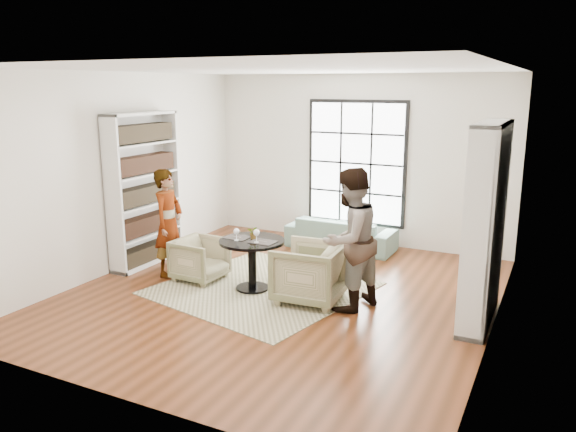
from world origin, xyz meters
The scene contains 16 objects.
ground centered at (0.00, 0.00, 0.00)m, with size 6.00×6.00×0.00m, color brown.
room_shell centered at (0.00, 0.54, 1.26)m, with size 6.00×6.01×6.00m.
rug centered at (-0.33, 0.08, 0.01)m, with size 2.55×2.55×0.01m, color tan.
pedestal_table centered at (-0.43, -0.02, 0.53)m, with size 0.91×0.91×0.73m.
sofa centered at (-0.06, 2.45, 0.27)m, with size 1.88×0.73×0.55m, color gray.
armchair_left centered at (-1.32, 0.00, 0.31)m, with size 0.67×0.69×0.63m, color tan.
armchair_right centered at (0.45, -0.05, 0.39)m, with size 0.84×0.87×0.79m, color tan.
person_left centered at (-1.87, 0.00, 0.80)m, with size 0.59×0.39×1.61m, color gray.
person_right centered at (1.00, -0.05, 0.91)m, with size 0.88×0.69×1.82m, color gray.
placemat_left centered at (-0.68, -0.01, 0.73)m, with size 0.34×0.26×0.01m, color black.
placemat_right centered at (-0.24, -0.05, 0.73)m, with size 0.34×0.26×0.01m, color black.
cutlery_left centered at (-0.68, -0.01, 0.74)m, with size 0.14×0.22×0.01m, color silver, non-canonical shape.
cutlery_right centered at (-0.24, -0.05, 0.74)m, with size 0.14×0.22×0.01m, color silver, non-canonical shape.
wine_glass_left centered at (-0.61, -0.14, 0.85)m, with size 0.08×0.08×0.17m.
wine_glass_right centered at (-0.31, -0.11, 0.86)m, with size 0.09×0.09×0.19m.
flower_centerpiece centered at (-0.43, 0.04, 0.82)m, with size 0.17×0.15×0.19m, color gray.
Camera 1 is at (3.32, -6.47, 2.81)m, focal length 35.00 mm.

